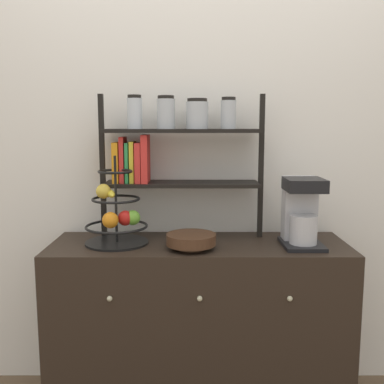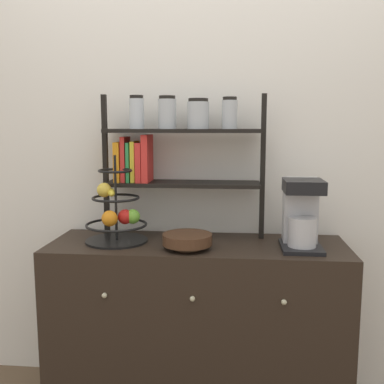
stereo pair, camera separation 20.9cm
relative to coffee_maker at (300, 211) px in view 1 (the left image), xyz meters
The scene contains 6 objects.
wall_back 0.64m from the coffee_maker, 148.02° to the left, with size 7.00×0.05×2.60m, color silver.
sideboard 0.75m from the coffee_maker, behind, with size 1.41×0.48×0.82m.
coffee_maker is the anchor object (origin of this frame).
fruit_stand 0.87m from the coffee_maker, behind, with size 0.30×0.30×0.42m.
wooden_bowl 0.53m from the coffee_maker, behind, with size 0.23×0.23×0.07m.
shelf_hutch 0.71m from the coffee_maker, 166.20° to the left, with size 0.81×0.20×0.71m.
Camera 1 is at (-0.03, -1.84, 1.38)m, focal length 42.00 mm.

